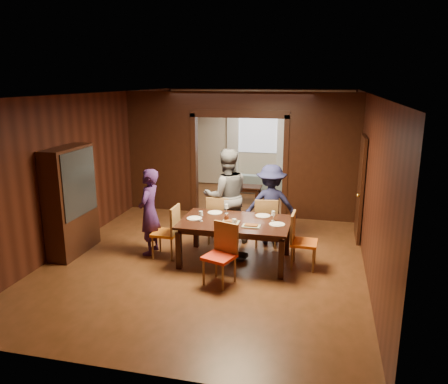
% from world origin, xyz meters
% --- Properties ---
extents(floor, '(9.00, 9.00, 0.00)m').
position_xyz_m(floor, '(0.00, 0.00, 0.00)').
color(floor, '#4D2D15').
rests_on(floor, ground).
extents(ceiling, '(5.50, 9.00, 0.02)m').
position_xyz_m(ceiling, '(0.00, 0.00, 2.90)').
color(ceiling, silver).
rests_on(ceiling, room_walls).
extents(room_walls, '(5.52, 9.01, 2.90)m').
position_xyz_m(room_walls, '(0.00, 1.89, 1.51)').
color(room_walls, black).
rests_on(room_walls, floor).
extents(person_purple, '(0.38, 0.59, 1.61)m').
position_xyz_m(person_purple, '(-1.12, -1.21, 0.80)').
color(person_purple, '#351B4F').
rests_on(person_purple, floor).
extents(person_grey, '(1.12, 1.02, 1.88)m').
position_xyz_m(person_grey, '(0.13, -0.29, 0.94)').
color(person_grey, '#55565D').
rests_on(person_grey, floor).
extents(person_navy, '(1.11, 0.76, 1.58)m').
position_xyz_m(person_navy, '(0.99, -0.17, 0.79)').
color(person_navy, '#1B1D44').
rests_on(person_navy, floor).
extents(sofa, '(1.88, 0.80, 0.54)m').
position_xyz_m(sofa, '(0.21, 3.85, 0.27)').
color(sofa, '#8FB1BB').
rests_on(sofa, floor).
extents(serving_bowl, '(0.35, 0.35, 0.09)m').
position_xyz_m(serving_bowl, '(0.56, -1.15, 0.80)').
color(serving_bowl, black).
rests_on(serving_bowl, dining_table).
extents(dining_table, '(1.91, 1.19, 0.76)m').
position_xyz_m(dining_table, '(0.50, -1.24, 0.38)').
color(dining_table, black).
rests_on(dining_table, floor).
extents(coffee_table, '(0.80, 0.50, 0.40)m').
position_xyz_m(coffee_table, '(-0.04, 2.81, 0.20)').
color(coffee_table, black).
rests_on(coffee_table, floor).
extents(chair_left, '(0.44, 0.44, 0.97)m').
position_xyz_m(chair_left, '(-0.78, -1.30, 0.48)').
color(chair_left, '#CE6613').
rests_on(chair_left, floor).
extents(chair_right, '(0.46, 0.46, 0.97)m').
position_xyz_m(chair_right, '(1.71, -1.22, 0.48)').
color(chair_right, orange).
rests_on(chair_right, floor).
extents(chair_far_l, '(0.47, 0.47, 0.97)m').
position_xyz_m(chair_far_l, '(0.00, -0.36, 0.48)').
color(chair_far_l, red).
rests_on(chair_far_l, floor).
extents(chair_far_r, '(0.50, 0.50, 0.97)m').
position_xyz_m(chair_far_r, '(0.92, -0.31, 0.48)').
color(chair_far_r, '#C66B12').
rests_on(chair_far_r, floor).
extents(chair_near, '(0.56, 0.56, 0.97)m').
position_xyz_m(chair_near, '(0.44, -2.15, 0.48)').
color(chair_near, red).
rests_on(chair_near, floor).
extents(hutch, '(0.40, 1.20, 2.00)m').
position_xyz_m(hutch, '(-2.53, -1.50, 1.00)').
color(hutch, black).
rests_on(hutch, floor).
extents(door_right, '(0.06, 0.90, 2.10)m').
position_xyz_m(door_right, '(2.70, 0.50, 1.05)').
color(door_right, black).
rests_on(door_right, floor).
extents(window_far, '(1.20, 0.03, 1.30)m').
position_xyz_m(window_far, '(0.00, 4.44, 1.70)').
color(window_far, silver).
rests_on(window_far, back_wall).
extents(curtain_left, '(0.35, 0.06, 2.40)m').
position_xyz_m(curtain_left, '(-0.75, 4.40, 1.25)').
color(curtain_left, white).
rests_on(curtain_left, back_wall).
extents(curtain_right, '(0.35, 0.06, 2.40)m').
position_xyz_m(curtain_right, '(0.75, 4.40, 1.25)').
color(curtain_right, white).
rests_on(curtain_right, back_wall).
extents(plate_left, '(0.27, 0.27, 0.01)m').
position_xyz_m(plate_left, '(-0.23, -1.27, 0.77)').
color(plate_left, white).
rests_on(plate_left, dining_table).
extents(plate_far_l, '(0.27, 0.27, 0.01)m').
position_xyz_m(plate_far_l, '(0.04, -0.85, 0.77)').
color(plate_far_l, white).
rests_on(plate_far_l, dining_table).
extents(plate_far_r, '(0.27, 0.27, 0.01)m').
position_xyz_m(plate_far_r, '(0.93, -0.84, 0.77)').
color(plate_far_r, silver).
rests_on(plate_far_r, dining_table).
extents(plate_right, '(0.27, 0.27, 0.01)m').
position_xyz_m(plate_right, '(1.24, -1.27, 0.77)').
color(plate_right, silver).
rests_on(plate_right, dining_table).
extents(plate_near, '(0.27, 0.27, 0.01)m').
position_xyz_m(plate_near, '(0.48, -1.62, 0.77)').
color(plate_near, silver).
rests_on(plate_near, dining_table).
extents(platter_a, '(0.30, 0.20, 0.04)m').
position_xyz_m(platter_a, '(0.44, -1.33, 0.78)').
color(platter_a, gray).
rests_on(platter_a, dining_table).
extents(platter_b, '(0.30, 0.20, 0.04)m').
position_xyz_m(platter_b, '(0.83, -1.47, 0.78)').
color(platter_b, gray).
rests_on(platter_b, dining_table).
extents(wineglass_left, '(0.08, 0.08, 0.18)m').
position_xyz_m(wineglass_left, '(-0.08, -1.38, 0.85)').
color(wineglass_left, silver).
rests_on(wineglass_left, dining_table).
extents(wineglass_far, '(0.08, 0.08, 0.18)m').
position_xyz_m(wineglass_far, '(0.26, -0.84, 0.85)').
color(wineglass_far, white).
rests_on(wineglass_far, dining_table).
extents(wineglass_right, '(0.08, 0.08, 0.18)m').
position_xyz_m(wineglass_right, '(1.15, -1.08, 0.85)').
color(wineglass_right, white).
rests_on(wineglass_right, dining_table).
extents(tumbler, '(0.07, 0.07, 0.14)m').
position_xyz_m(tumbler, '(0.55, -1.55, 0.83)').
color(tumbler, white).
rests_on(tumbler, dining_table).
extents(condiment_jar, '(0.08, 0.08, 0.11)m').
position_xyz_m(condiment_jar, '(0.35, -1.27, 0.82)').
color(condiment_jar, '#4E2312').
rests_on(condiment_jar, dining_table).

